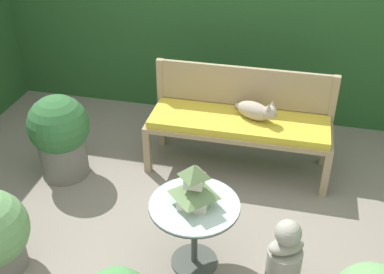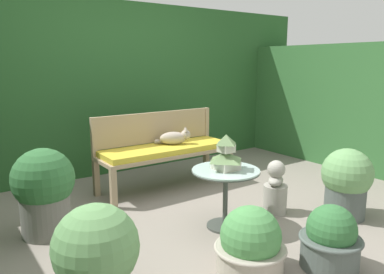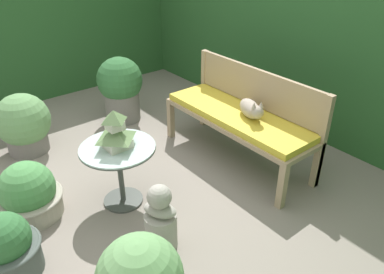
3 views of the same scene
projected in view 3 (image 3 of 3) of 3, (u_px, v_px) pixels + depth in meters
The scene contains 13 objects.
ground at pixel (149, 189), 3.32m from camera, with size 30.00×30.00×0.00m, color gray.
foliage_hedge_back at pixel (328, 22), 4.06m from camera, with size 6.40×0.96×2.24m, color #285628.
foliage_hedge_left at pixel (36, 28), 4.90m from camera, with size 0.70×3.50×1.71m, color #285628.
garden_bench at pixel (237, 119), 3.54m from camera, with size 1.59×0.52×0.51m.
bench_backrest at pixel (257, 93), 3.57m from camera, with size 1.59×0.06×0.88m.
cat at pixel (251, 109), 3.38m from camera, with size 0.38×0.30×0.21m.
patio_table at pixel (119, 159), 2.97m from camera, with size 0.60×0.60×0.54m.
pagoda_birdhouse at pixel (115, 132), 2.85m from camera, with size 0.26×0.26×0.31m.
garden_bust at pixel (161, 220), 2.63m from camera, with size 0.28×0.24×0.53m.
potted_plant_patio_mid at pixel (120, 88), 4.31m from camera, with size 0.52×0.52×0.76m.
potted_plant_bench_right at pixel (29, 194), 2.94m from camera, with size 0.52×0.52×0.47m.
potted_plant_bench_left at pixel (6, 248), 2.43m from camera, with size 0.45×0.45×0.47m.
potted_plant_hedge_corner at pixel (24, 124), 3.74m from camera, with size 0.54×0.54×0.62m.
Camera 3 is at (2.30, -1.37, 2.05)m, focal length 35.00 mm.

